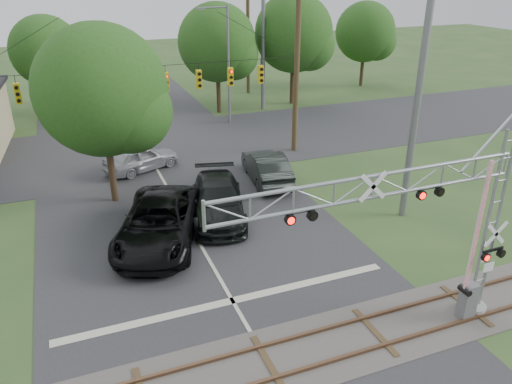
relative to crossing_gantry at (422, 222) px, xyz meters
name	(u,v)px	position (x,y,z in m)	size (l,w,h in m)	color
road_main	(200,245)	(-4.97, 8.36, -4.32)	(14.00, 90.00, 0.02)	#2D2D2F
road_cross	(145,149)	(-4.97, 22.36, -4.32)	(90.00, 12.00, 0.02)	#2D2D2F
railroad_track	(268,363)	(-4.97, 0.36, -4.30)	(90.00, 3.20, 0.17)	#4A4640
crossing_gantry	(422,222)	(0.00, 0.00, 0.00)	(10.53, 0.89, 6.99)	gray
traffic_signal_span	(163,77)	(-4.12, 18.36, 1.34)	(19.34, 0.36, 11.50)	slate
pickup_black	(159,223)	(-6.59, 9.32, -3.34)	(3.28, 7.11, 1.98)	black
car_dark	(218,200)	(-3.33, 10.77, -3.43)	(2.53, 6.22, 1.81)	black
sedan_silver	(141,158)	(-5.83, 18.56, -3.53)	(1.88, 4.66, 1.59)	#929399
suv_dark	(266,167)	(0.68, 14.09, -3.44)	(1.89, 5.42, 1.78)	black
streetlight	(226,59)	(2.38, 26.28, 0.71)	(2.40, 0.25, 9.01)	slate
utility_poles	(172,57)	(-2.74, 21.98, 1.84)	(25.95, 28.32, 13.03)	#43311F
treeline	(142,49)	(-3.46, 29.07, 1.41)	(56.60, 26.67, 9.65)	#372919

